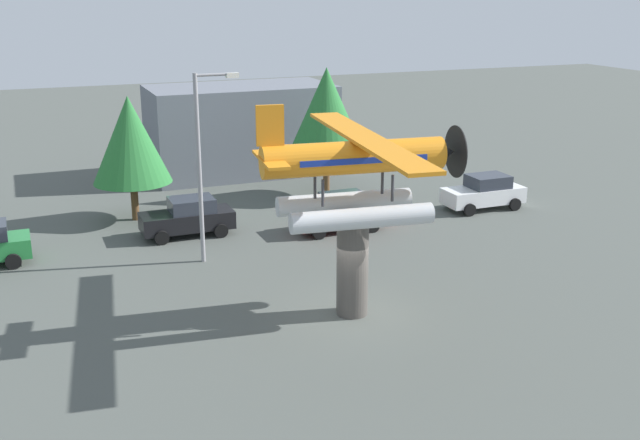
% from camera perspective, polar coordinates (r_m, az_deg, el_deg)
% --- Properties ---
extents(ground_plane, '(140.00, 140.00, 0.00)m').
position_cam_1_polar(ground_plane, '(27.02, 2.39, -6.98)').
color(ground_plane, '#4C514C').
extents(display_pedestal, '(1.10, 1.10, 3.44)m').
position_cam_1_polar(display_pedestal, '(26.37, 2.44, -3.56)').
color(display_pedestal, '#4C4742').
rests_on(display_pedestal, ground).
extents(floatplane_monument, '(7.04, 10.46, 4.00)m').
position_cam_1_polar(floatplane_monument, '(25.42, 2.81, 3.64)').
color(floatplane_monument, silver).
rests_on(floatplane_monument, display_pedestal).
extents(car_mid_black, '(4.20, 2.02, 1.76)m').
position_cam_1_polar(car_mid_black, '(35.50, -9.82, 0.23)').
color(car_mid_black, black).
rests_on(car_mid_black, ground).
extents(car_far_red, '(4.20, 2.02, 1.76)m').
position_cam_1_polar(car_far_red, '(35.73, 1.50, 0.59)').
color(car_far_red, red).
rests_on(car_far_red, ground).
extents(car_distant_white, '(4.20, 2.02, 1.76)m').
position_cam_1_polar(car_distant_white, '(40.14, 12.17, 2.05)').
color(car_distant_white, white).
rests_on(car_distant_white, ground).
extents(streetlight_primary, '(1.84, 0.28, 7.79)m').
position_cam_1_polar(streetlight_primary, '(31.10, -8.70, 4.84)').
color(streetlight_primary, gray).
rests_on(streetlight_primary, ground).
extents(storefront_building, '(10.96, 5.55, 5.33)m').
position_cam_1_polar(storefront_building, '(46.98, -5.92, 6.73)').
color(storefront_building, slate).
rests_on(storefront_building, ground).
extents(tree_east, '(3.78, 3.78, 6.10)m').
position_cam_1_polar(tree_east, '(37.74, -13.99, 5.83)').
color(tree_east, brown).
rests_on(tree_east, ground).
extents(tree_center_back, '(3.97, 3.97, 6.98)m').
position_cam_1_polar(tree_center_back, '(40.87, 0.49, 8.25)').
color(tree_center_back, brown).
rests_on(tree_center_back, ground).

